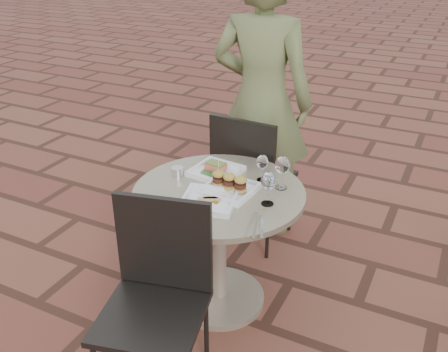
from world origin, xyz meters
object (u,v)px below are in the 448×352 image
at_px(chair_far, 249,171).
at_px(plate_tuna, 209,200).
at_px(plate_salmon, 216,171).
at_px(plate_sliders, 229,186).
at_px(chair_near, 158,285).
at_px(cafe_table, 219,230).
at_px(diner, 262,102).

xyz_separation_m(chair_far, plate_tuna, (0.11, -0.75, 0.20)).
height_order(plate_salmon, plate_tuna, plate_salmon).
bearing_deg(plate_tuna, plate_sliders, 75.42).
bearing_deg(chair_near, plate_salmon, 84.36).
bearing_deg(chair_near, plate_sliders, 71.59).
relative_size(cafe_table, plate_salmon, 3.31).
bearing_deg(diner, chair_near, 91.28).
bearing_deg(chair_near, chair_far, 81.16).
height_order(chair_far, plate_salmon, chair_far).
height_order(plate_sliders, plate_tuna, plate_sliders).
bearing_deg(plate_sliders, plate_salmon, 135.90).
distance_m(plate_sliders, plate_tuna, 0.16).
height_order(cafe_table, plate_salmon, plate_salmon).
distance_m(cafe_table, chair_far, 0.62).
bearing_deg(cafe_table, plate_tuna, -83.43).
bearing_deg(plate_sliders, chair_near, -94.88).
bearing_deg(diner, plate_sliders, 98.28).
xyz_separation_m(plate_salmon, plate_sliders, (0.16, -0.15, 0.02)).
relative_size(cafe_table, plate_sliders, 3.34).
xyz_separation_m(chair_far, chair_near, (0.10, -1.21, 0.00)).
bearing_deg(cafe_table, chair_far, 98.93).
height_order(chair_near, plate_sliders, chair_near).
xyz_separation_m(cafe_table, plate_tuna, (0.02, -0.14, 0.26)).
xyz_separation_m(chair_far, diner, (-0.04, 0.27, 0.38)).
bearing_deg(diner, cafe_table, 94.68).
height_order(chair_far, plate_sliders, chair_far).
distance_m(plate_salmon, plate_tuna, 0.32).
distance_m(chair_far, chair_near, 1.21).
bearing_deg(plate_salmon, chair_near, -82.11).
relative_size(chair_far, plate_tuna, 2.93).
xyz_separation_m(diner, plate_sliders, (0.19, -0.87, -0.16)).
height_order(plate_salmon, plate_sliders, plate_sliders).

